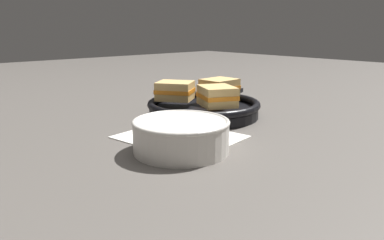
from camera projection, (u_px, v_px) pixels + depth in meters
The scene contains 8 objects.
ground_plane at pixel (193, 137), 0.78m from camera, with size 4.00×4.00×0.00m, color #56514C.
napkin at pixel (180, 136), 0.77m from camera, with size 0.25×0.23×0.00m.
soup_bowl at pixel (181, 134), 0.68m from camera, with size 0.18×0.18×0.06m.
spoon at pixel (193, 135), 0.76m from camera, with size 0.13×0.10×0.01m.
skillet at pixel (204, 108), 0.95m from camera, with size 0.29×0.39×0.04m.
sandwich_near_left at pixel (217, 96), 0.88m from camera, with size 0.11×0.11×0.05m.
sandwich_near_right at pixel (219, 88), 1.00m from camera, with size 0.08×0.09×0.05m.
sandwich_far_left at pixel (175, 91), 0.95m from camera, with size 0.12×0.11×0.05m.
Camera 1 is at (0.55, -0.50, 0.22)m, focal length 35.00 mm.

